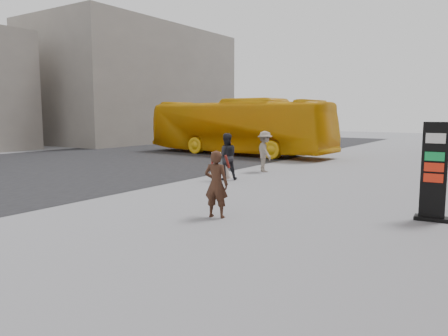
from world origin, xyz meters
The scene contains 8 objects.
ground centered at (0.00, 0.00, 0.00)m, with size 100.00×100.00×0.00m, color #9E9EA3.
road centered at (-13.00, 5.00, 0.00)m, with size 16.00×60.00×0.01m, color black.
bg_building_far centered at (-24.00, 20.00, 5.00)m, with size 10.00×18.00×10.00m, color gray.
info_pylon centered at (3.71, 1.86, 1.15)m, with size 0.76×0.42×2.31m.
woman centered at (-0.68, -0.69, 0.83)m, with size 0.71×0.66×1.63m.
bus centered at (-8.84, 13.41, 1.67)m, with size 2.81×12.02×3.35m, color #E3A30D.
pedestrian_a centered at (-3.79, 4.45, 0.88)m, with size 0.85×0.67×1.76m, color black.
pedestrian_b centered at (-3.64, 7.22, 0.87)m, with size 1.13×0.65×1.75m, color gray.
Camera 1 is at (5.21, -9.19, 2.51)m, focal length 35.00 mm.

